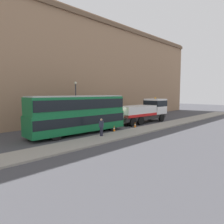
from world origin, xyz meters
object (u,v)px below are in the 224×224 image
at_px(street_lamp, 76,99).
at_px(recovery_tow_truck, 144,111).
at_px(traffic_cone_midway, 135,125).
at_px(pedestrian_onlooker, 101,127).
at_px(traffic_cone_near_bus, 114,129).
at_px(double_decker_bus, 79,113).

bearing_deg(street_lamp, recovery_tow_truck, -29.45).
bearing_deg(traffic_cone_midway, recovery_tow_truck, 22.19).
distance_m(recovery_tow_truck, pedestrian_onlooker, 11.63).
distance_m(recovery_tow_truck, traffic_cone_midway, 5.05).
distance_m(traffic_cone_near_bus, traffic_cone_midway, 3.84).
bearing_deg(recovery_tow_truck, double_decker_bus, -177.57).
xyz_separation_m(pedestrian_onlooker, street_lamp, (2.60, 7.80, 2.49)).
bearing_deg(street_lamp, traffic_cone_near_bus, -87.40).
bearing_deg(double_decker_bus, traffic_cone_midway, -11.84).
relative_size(recovery_tow_truck, traffic_cone_near_bus, 14.16).
bearing_deg(double_decker_bus, pedestrian_onlooker, -78.05).
height_order(recovery_tow_truck, traffic_cone_near_bus, recovery_tow_truck).
bearing_deg(double_decker_bus, recovery_tow_truck, 2.43).
relative_size(double_decker_bus, traffic_cone_near_bus, 15.45).
relative_size(pedestrian_onlooker, street_lamp, 0.29).
distance_m(pedestrian_onlooker, traffic_cone_near_bus, 3.15).
relative_size(double_decker_bus, traffic_cone_midway, 15.45).
bearing_deg(recovery_tow_truck, traffic_cone_near_bus, -164.79).
bearing_deg(traffic_cone_near_bus, pedestrian_onlooker, -160.11).
height_order(traffic_cone_near_bus, street_lamp, street_lamp).
xyz_separation_m(double_decker_bus, traffic_cone_near_bus, (3.39, -1.89, -1.89)).
bearing_deg(recovery_tow_truck, traffic_cone_midway, -155.27).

